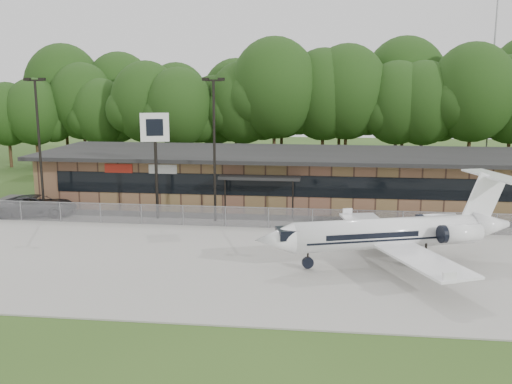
# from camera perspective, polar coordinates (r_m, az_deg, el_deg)

# --- Properties ---
(ground) EXTENTS (160.00, 160.00, 0.00)m
(ground) POSITION_cam_1_polar(r_m,az_deg,el_deg) (25.07, 0.15, -12.55)
(ground) COLOR #2D4C1B
(ground) RESTS_ON ground
(apron) EXTENTS (64.00, 18.00, 0.08)m
(apron) POSITION_cam_1_polar(r_m,az_deg,el_deg) (32.51, 1.81, -6.84)
(apron) COLOR #9E9B93
(apron) RESTS_ON ground
(parking_lot) EXTENTS (50.00, 9.00, 0.06)m
(parking_lot) POSITION_cam_1_polar(r_m,az_deg,el_deg) (43.56, 3.14, -2.21)
(parking_lot) COLOR #383835
(parking_lot) RESTS_ON ground
(terminal) EXTENTS (41.00, 11.65, 4.30)m
(terminal) POSITION_cam_1_polar(r_m,az_deg,el_deg) (47.48, 3.52, 1.54)
(terminal) COLOR brown
(terminal) RESTS_ON ground
(fence) EXTENTS (46.00, 0.04, 1.52)m
(fence) POSITION_cam_1_polar(r_m,az_deg,el_deg) (39.02, 2.72, -2.66)
(fence) COLOR gray
(fence) RESTS_ON ground
(treeline) EXTENTS (72.00, 12.00, 15.00)m
(treeline) POSITION_cam_1_polar(r_m,az_deg,el_deg) (64.91, 4.53, 8.83)
(treeline) COLOR #173811
(treeline) RESTS_ON ground
(radio_mast) EXTENTS (0.20, 0.20, 25.00)m
(radio_mast) POSITION_cam_1_polar(r_m,az_deg,el_deg) (73.43, 22.64, 12.20)
(radio_mast) COLOR gray
(radio_mast) RESTS_ON ground
(light_pole_left) EXTENTS (1.55, 0.30, 10.23)m
(light_pole_left) POSITION_cam_1_polar(r_m,az_deg,el_deg) (44.60, -20.89, 5.14)
(light_pole_left) COLOR black
(light_pole_left) RESTS_ON ground
(light_pole_mid) EXTENTS (1.55, 0.30, 10.23)m
(light_pole_mid) POSITION_cam_1_polar(r_m,az_deg,el_deg) (40.25, -4.20, 5.27)
(light_pole_mid) COLOR black
(light_pole_mid) RESTS_ON ground
(business_jet) EXTENTS (14.67, 13.15, 4.99)m
(business_jet) POSITION_cam_1_polar(r_m,az_deg,el_deg) (32.23, 13.64, -4.09)
(business_jet) COLOR white
(business_jet) RESTS_ON ground
(suv) EXTENTS (6.13, 3.68, 1.59)m
(suv) POSITION_cam_1_polar(r_m,az_deg,el_deg) (45.84, -21.03, -1.29)
(suv) COLOR #343437
(suv) RESTS_ON ground
(pole_sign) EXTENTS (2.03, 0.71, 7.78)m
(pole_sign) POSITION_cam_1_polar(r_m,az_deg,el_deg) (41.59, -10.06, 5.28)
(pole_sign) COLOR black
(pole_sign) RESTS_ON ground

